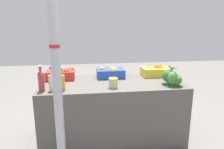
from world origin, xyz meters
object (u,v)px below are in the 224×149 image
Objects in this scene: juice_bottle_cloudy at (52,81)px; juice_bottle_amber at (62,81)px; apple_crate at (60,74)px; orange_crate at (111,73)px; sparrow_bird at (172,68)px; support_pole at (55,46)px; juice_bottle_ruby at (41,80)px; carrot_crate at (155,71)px; pickle_jar at (113,83)px; broccoli_pile at (172,78)px.

juice_bottle_cloudy is 0.11m from juice_bottle_amber.
apple_crate is 1.00× the size of orange_crate.
juice_bottle_amber is 1.31m from sparrow_bird.
juice_bottle_ruby is at bearing 121.00° from support_pole.
orange_crate is at bearing 33.65° from juice_bottle_cloudy.
pickle_jar is (-0.68, -0.47, -0.00)m from carrot_crate.
pickle_jar is (-0.03, -0.47, -0.01)m from orange_crate.
carrot_crate is at bearing -0.09° from apple_crate.
sparrow_bird is at bearing 16.33° from support_pole.
support_pole is 1.16m from orange_crate.
broccoli_pile is (0.69, -0.48, 0.03)m from orange_crate.
orange_crate is at bearing 53.47° from support_pole.
support_pole reaches higher than apple_crate.
juice_bottle_amber is 2.29× the size of pickle_jar.
broccoli_pile is at bearing 168.38° from sparrow_bird.
carrot_crate is 0.49m from broccoli_pile.
broccoli_pile is at bearing 15.73° from support_pole.
broccoli_pile is 1.54m from juice_bottle_ruby.
support_pole is 0.58m from juice_bottle_cloudy.
orange_crate reaches higher than pickle_jar.
carrot_crate is at bearing 33.81° from support_pole.
sparrow_bird is (0.72, 0.00, 0.16)m from pickle_jar.
sparrow_bird is (1.38, -0.47, 0.15)m from apple_crate.
juice_bottle_ruby is 0.23m from juice_bottle_amber.
support_pole reaches higher than broccoli_pile.
juice_bottle_ruby is at bearing -108.12° from apple_crate.
sparrow_bird is (1.54, 0.02, 0.10)m from juice_bottle_ruby.
orange_crate is 0.84m from broccoli_pile.
pickle_jar is 0.90× the size of sparrow_bird.
pickle_jar is 0.74m from sparrow_bird.
apple_crate is at bearing 93.86° from support_pole.
apple_crate is (-0.06, 0.86, -0.48)m from support_pole.
juice_bottle_amber is at bearing 68.70° from sparrow_bird.
broccoli_pile is 0.78× the size of juice_bottle_ruby.
apple_crate is at bearing 179.52° from orange_crate.
pickle_jar is at bearing -93.61° from orange_crate.
juice_bottle_cloudy is at bearing 68.63° from sparrow_bird.
broccoli_pile reaches higher than pickle_jar.
juice_bottle_cloudy is at bearing -94.99° from apple_crate.
support_pole is 20.76× the size of sparrow_bird.
juice_bottle_ruby reaches higher than juice_bottle_amber.
apple_crate is 1.46m from broccoli_pile.
sparrow_bird reaches higher than broccoli_pile.
juice_bottle_cloudy is 1.42m from sparrow_bird.
sparrow_bird reaches higher than pickle_jar.
support_pole is 9.79× the size of juice_bottle_cloudy.
orange_crate is at bearing -0.48° from apple_crate.
juice_bottle_cloudy is 2.12× the size of sparrow_bird.
juice_bottle_amber reaches higher than carrot_crate.
apple_crate is 1.26× the size of juice_bottle_ruby.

